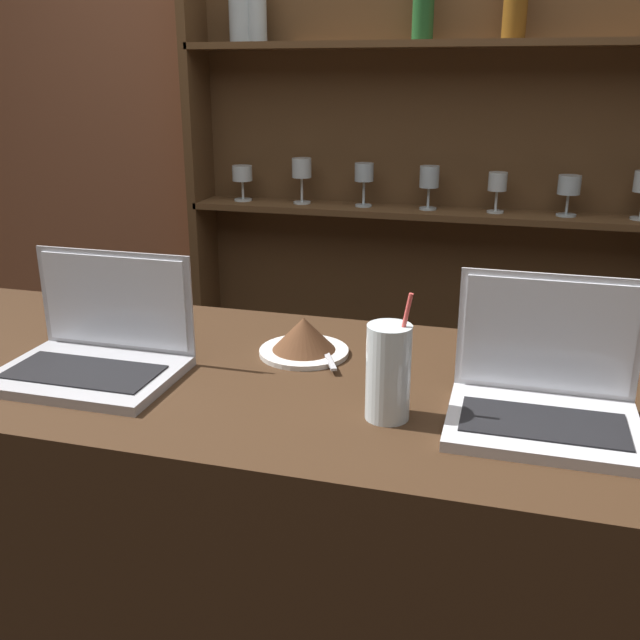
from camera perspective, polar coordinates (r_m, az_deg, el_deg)
bar_counter at (r=1.58m, az=-2.62°, el=-20.59°), size 2.00×0.67×0.96m
back_wall at (r=2.37m, az=6.26°, el=15.63°), size 7.00×0.06×2.70m
back_shelf at (r=2.32m, az=8.44°, el=7.44°), size 1.55×0.18×1.96m
laptop_near at (r=1.38m, az=-17.43°, el=-2.24°), size 0.32×0.23×0.21m
laptop_far at (r=1.19m, az=17.51°, el=-5.51°), size 0.29×0.22×0.22m
cake_plate at (r=1.40m, az=-1.29°, el=-1.44°), size 0.18×0.18×0.08m
water_glass at (r=1.13m, az=5.49°, el=-4.18°), size 0.07×0.07×0.21m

